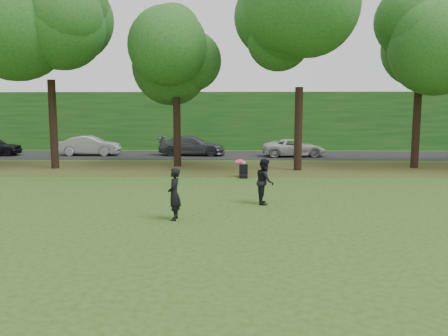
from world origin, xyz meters
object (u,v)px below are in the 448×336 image
player_left (174,194)px  frisbee (239,161)px  seated_person (243,171)px  player_right (265,181)px

player_left → frisbee: (1.96, 1.58, 0.82)m
frisbee → seated_person: bearing=87.7°
frisbee → player_right: bearing=43.2°
player_left → frisbee: 2.65m
player_right → frisbee: 1.49m
player_right → seated_person: (-0.62, 6.39, -0.49)m
player_left → seated_person: 9.13m
player_left → player_right: size_ratio=0.98×
player_right → frisbee: (-0.92, -0.86, 0.81)m
player_left → player_right: bearing=130.6°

